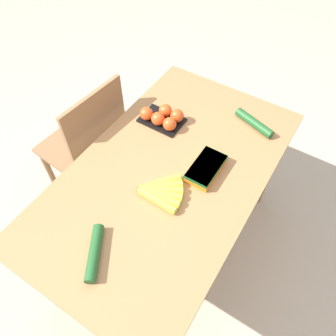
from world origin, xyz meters
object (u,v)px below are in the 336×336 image
Objects in this scene: cucumber_far at (94,253)px; cucumber_near at (254,123)px; banana_bunch at (159,192)px; carrot_bag at (206,168)px; tomato_pack at (163,117)px; chair at (89,146)px.

cucumber_near is at bearing -13.58° from cucumber_far.
banana_bunch is 0.99× the size of carrot_bag.
cucumber_near is 1.06× the size of cucumber_far.
tomato_pack is 1.07× the size of carrot_bag.
chair is at bearing 90.41° from carrot_bag.
cucumber_near is (0.22, -0.39, -0.01)m from tomato_pack.
chair is 4.70× the size of banana_bunch.
tomato_pack is at bearing 119.29° from cucumber_near.
cucumber_near is (0.58, -0.17, 0.00)m from banana_bunch.
banana_bunch is 0.42m from tomato_pack.
carrot_bag is 0.58m from cucumber_far.
cucumber_far is (-0.55, -0.57, 0.30)m from chair.
tomato_pack reaches higher than cucumber_near.
tomato_pack is at bearing 116.19° from chair.
tomato_pack is 0.97× the size of cucumber_near.
banana_bunch is (-0.20, -0.63, 0.29)m from chair.
cucumber_near is 0.95m from cucumber_far.
banana_bunch is at bearing -149.10° from tomato_pack.
chair is 0.72m from banana_bunch.
carrot_bag reaches higher than cucumber_near.
cucumber_far is at bearing 164.02° from carrot_bag.
tomato_pack reaches higher than cucumber_far.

